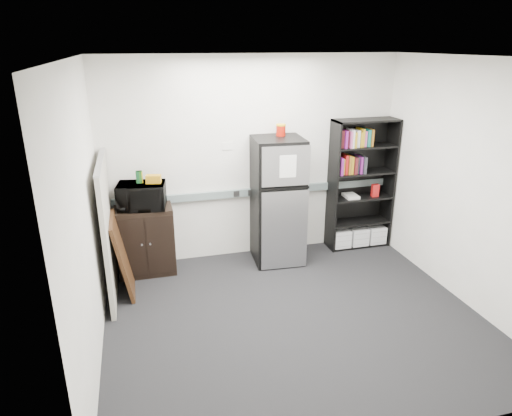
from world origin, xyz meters
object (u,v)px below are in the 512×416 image
at_px(cubicle_partition, 108,229).
at_px(microwave, 142,196).
at_px(refrigerator, 277,201).
at_px(cabinet, 146,240).
at_px(bookshelf, 361,186).

height_order(cubicle_partition, microwave, cubicle_partition).
xyz_separation_m(cubicle_partition, refrigerator, (2.14, 0.34, 0.03)).
relative_size(cubicle_partition, cabinet, 1.82).
xyz_separation_m(microwave, refrigerator, (1.74, -0.06, -0.20)).
bearing_deg(cabinet, bookshelf, 1.22).
bearing_deg(cabinet, refrigerator, -2.64).
height_order(cabinet, refrigerator, refrigerator).
bearing_deg(microwave, cabinet, 98.58).
relative_size(bookshelf, cabinet, 2.08).
distance_m(bookshelf, refrigerator, 1.29).
xyz_separation_m(cubicle_partition, microwave, (0.41, 0.40, 0.23)).
distance_m(bookshelf, cubicle_partition, 3.46).
distance_m(cabinet, microwave, 0.60).
distance_m(microwave, refrigerator, 1.75).
bearing_deg(refrigerator, bookshelf, 10.10).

